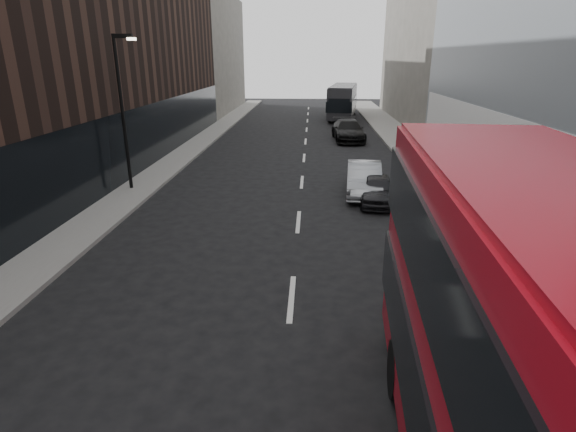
# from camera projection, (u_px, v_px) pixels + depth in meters

# --- Properties ---
(sidewalk_right) EXTENTS (3.00, 80.00, 0.15)m
(sidewalk_right) POSITION_uv_depth(u_px,v_px,m) (425.00, 161.00, 27.79)
(sidewalk_right) COLOR slate
(sidewalk_right) RESTS_ON ground
(sidewalk_left) EXTENTS (2.00, 80.00, 0.15)m
(sidewalk_left) POSITION_uv_depth(u_px,v_px,m) (178.00, 159.00, 28.56)
(sidewalk_left) COLOR slate
(sidewalk_left) RESTS_ON ground
(building_victorian) EXTENTS (6.50, 24.00, 21.00)m
(building_victorian) POSITION_uv_depth(u_px,v_px,m) (430.00, 18.00, 42.27)
(building_victorian) COLOR #5E5A53
(building_victorian) RESTS_ON ground
(building_left_mid) EXTENTS (5.00, 24.00, 14.00)m
(building_left_mid) POSITION_uv_depth(u_px,v_px,m) (141.00, 45.00, 31.12)
(building_left_mid) COLOR black
(building_left_mid) RESTS_ON ground
(building_left_far) EXTENTS (5.00, 20.00, 13.00)m
(building_left_far) POSITION_uv_depth(u_px,v_px,m) (210.00, 54.00, 51.99)
(building_left_far) COLOR #5E5A53
(building_left_far) RESTS_ON ground
(street_lamp) EXTENTS (1.06, 0.22, 7.00)m
(street_lamp) POSITION_uv_depth(u_px,v_px,m) (123.00, 103.00, 20.61)
(street_lamp) COLOR black
(street_lamp) RESTS_ON sidewalk_left
(grey_bus) EXTENTS (3.89, 10.78, 3.42)m
(grey_bus) POSITION_uv_depth(u_px,v_px,m) (343.00, 101.00, 47.41)
(grey_bus) COLOR black
(grey_bus) RESTS_ON ground
(car_a) EXTENTS (1.88, 3.80, 1.25)m
(car_a) POSITION_uv_depth(u_px,v_px,m) (377.00, 189.00, 19.97)
(car_a) COLOR black
(car_a) RESTS_ON ground
(car_b) EXTENTS (1.93, 4.62, 1.48)m
(car_b) POSITION_uv_depth(u_px,v_px,m) (364.00, 179.00, 21.24)
(car_b) COLOR #92959A
(car_b) RESTS_ON ground
(car_c) EXTENTS (2.54, 5.59, 1.59)m
(car_c) POSITION_uv_depth(u_px,v_px,m) (348.00, 130.00, 34.93)
(car_c) COLOR black
(car_c) RESTS_ON ground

